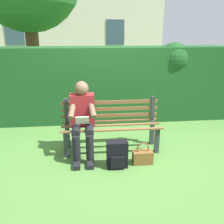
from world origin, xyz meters
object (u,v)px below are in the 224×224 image
Objects in this scene: park_bench at (111,124)px; person_seated at (82,118)px; backpack at (117,155)px; handbag at (143,157)px.

person_seated is at bearing 21.04° from park_bench.
park_bench is at bearing -158.96° from person_seated.
person_seated is 2.94× the size of backpack.
handbag is at bearing -171.61° from backpack.
person_seated is 0.79m from backpack.
person_seated is (0.46, 0.18, 0.19)m from park_bench.
person_seated reaches higher than handbag.
handbag is (-0.43, 0.56, -0.34)m from park_bench.
backpack is at bearing 92.83° from park_bench.
backpack is (-0.49, 0.44, -0.44)m from person_seated.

